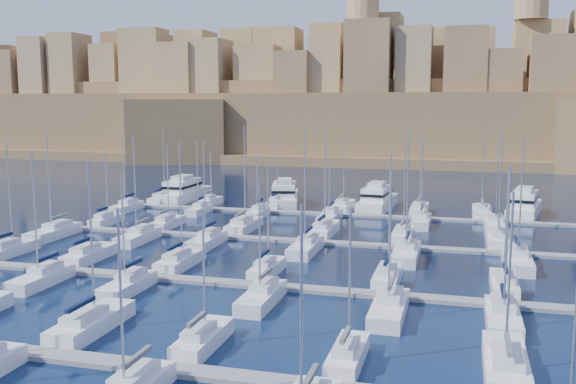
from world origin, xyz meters
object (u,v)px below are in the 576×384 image
(motor_yacht_c, at_px, (377,199))
(motor_yacht_d, at_px, (524,205))
(sailboat_2, at_px, (91,323))
(sailboat_4, at_px, (348,355))
(motor_yacht_b, at_px, (284,195))
(motor_yacht_a, at_px, (184,191))

(motor_yacht_c, xyz_separation_m, motor_yacht_d, (25.10, -0.33, -0.00))
(motor_yacht_d, bearing_deg, motor_yacht_c, 179.24)
(sailboat_2, relative_size, sailboat_4, 1.24)
(sailboat_2, height_order, motor_yacht_d, sailboat_2)
(sailboat_4, xyz_separation_m, motor_yacht_d, (18.20, 70.07, 1.01))
(motor_yacht_b, bearing_deg, motor_yacht_d, -0.95)
(sailboat_2, xyz_separation_m, motor_yacht_d, (40.35, 68.96, 0.97))
(motor_yacht_b, xyz_separation_m, motor_yacht_d, (42.75, -0.71, 0.00))
(motor_yacht_a, bearing_deg, motor_yacht_b, -0.11)
(motor_yacht_c, bearing_deg, motor_yacht_d, -0.76)
(motor_yacht_c, bearing_deg, sailboat_4, -84.40)
(sailboat_2, height_order, sailboat_4, sailboat_2)
(motor_yacht_a, distance_m, motor_yacht_b, 20.70)
(sailboat_2, distance_m, motor_yacht_a, 73.44)
(motor_yacht_d, bearing_deg, sailboat_4, -104.56)
(motor_yacht_b, xyz_separation_m, motor_yacht_c, (17.65, -0.37, 0.00))
(motor_yacht_b, bearing_deg, motor_yacht_c, -1.22)
(motor_yacht_a, height_order, motor_yacht_d, same)
(sailboat_4, bearing_deg, motor_yacht_c, 95.60)
(sailboat_2, relative_size, motor_yacht_b, 0.86)
(sailboat_4, height_order, motor_yacht_b, sailboat_4)
(motor_yacht_b, distance_m, motor_yacht_c, 17.65)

